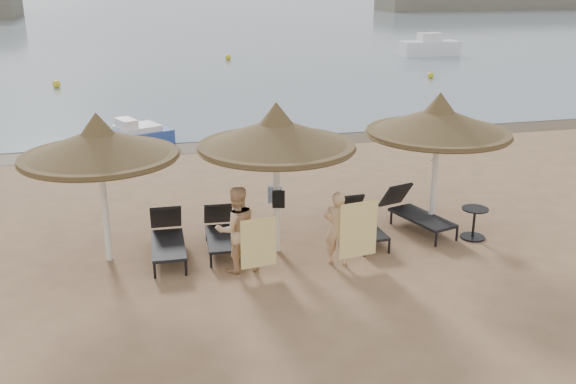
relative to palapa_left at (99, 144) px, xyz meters
name	(u,v)px	position (x,y,z in m)	size (l,w,h in m)	color
ground	(266,265)	(3.01, -1.02, -2.40)	(160.00, 160.00, 0.00)	#9C7451
sea	(140,15)	(3.01, 78.98, -2.38)	(200.00, 140.00, 0.03)	slate
wet_sand_strip	(206,146)	(3.01, 8.38, -2.39)	(200.00, 1.60, 0.01)	#4E3D28
palapa_left	(99,144)	(0.00, 0.00, 0.00)	(3.04, 3.04, 3.01)	white
palapa_center	(276,134)	(3.37, -0.40, 0.09)	(3.15, 3.15, 3.12)	white
palapa_right	(439,122)	(7.01, -0.06, 0.07)	(3.12, 3.12, 3.10)	white
lounger_far_left	(168,237)	(1.17, -0.05, -2.01)	(0.71, 1.97, 0.87)	black
lounger_near_left	(220,231)	(2.27, 0.07, -2.04)	(0.71, 1.83, 0.80)	black
lounger_near_right	(359,221)	(5.26, -0.12, -2.03)	(0.68, 1.85, 0.81)	black
lounger_far_right	(414,211)	(6.66, 0.10, -2.00)	(1.17, 2.08, 0.89)	black
side_table	(474,224)	(7.66, -0.78, -2.08)	(0.57, 0.57, 0.69)	black
person_left	(237,223)	(2.42, -1.11, -1.41)	(0.91, 0.59, 1.98)	#E0B281
person_right	(337,222)	(4.38, -1.28, -1.52)	(0.80, 0.52, 1.75)	#E0B281
towel_left	(259,243)	(2.77, -1.46, -1.72)	(0.70, 0.12, 0.99)	yellow
towel_right	(359,230)	(4.73, -1.53, -1.61)	(0.80, 0.15, 1.14)	yellow
bag_patterned	(275,195)	(3.37, -0.22, -1.23)	(0.30, 0.17, 0.36)	silver
bag_dark	(279,199)	(3.37, -0.56, -1.21)	(0.26, 0.15, 0.35)	black
pedal_boat	(137,136)	(0.81, 8.97, -2.04)	(2.39, 1.94, 0.97)	#2D4DAA
buoy_left	(56,84)	(-2.82, 21.48, -2.20)	(0.40, 0.40, 0.40)	yellow
buoy_mid	(228,57)	(7.16, 30.01, -2.21)	(0.39, 0.39, 0.39)	yellow
buoy_right	(431,75)	(16.64, 19.73, -2.22)	(0.36, 0.36, 0.36)	yellow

